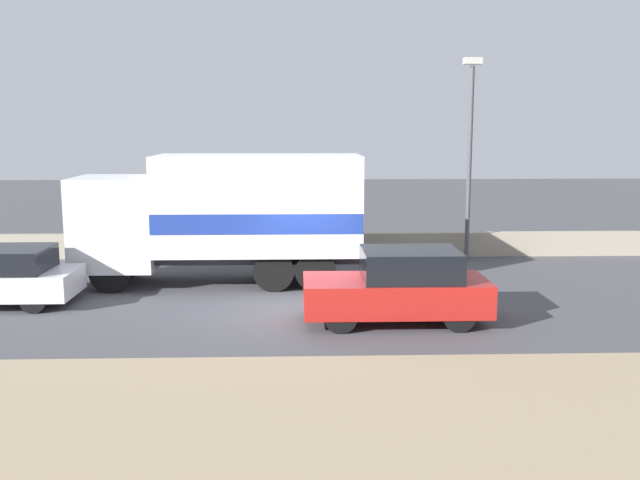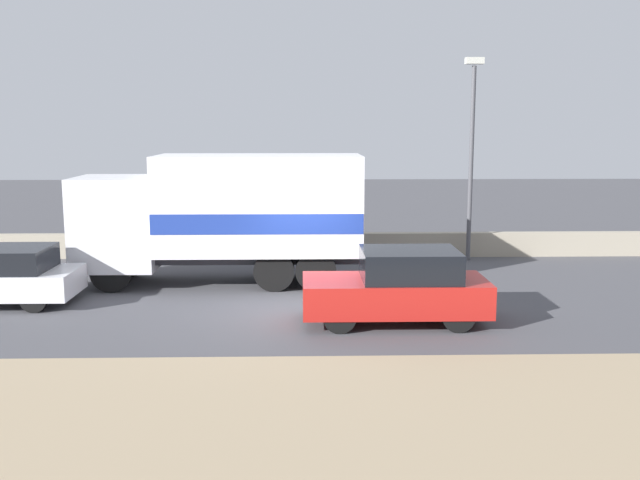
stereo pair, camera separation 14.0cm
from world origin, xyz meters
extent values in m
plane|color=#47474C|center=(0.00, 0.00, 0.00)|extent=(80.00, 80.00, 0.00)
cube|color=#9E896B|center=(0.00, -6.55, 0.02)|extent=(60.00, 5.54, 0.04)
cube|color=#A39984|center=(0.00, 6.55, 0.40)|extent=(60.00, 0.35, 0.79)
cylinder|color=#4C4C51|center=(5.16, 5.82, 3.06)|extent=(0.14, 0.14, 6.12)
cube|color=beige|center=(5.16, 5.82, 6.27)|extent=(0.56, 0.28, 0.20)
cube|color=silver|center=(-5.16, 2.63, 1.71)|extent=(2.17, 2.20, 2.46)
cube|color=black|center=(-6.23, 2.63, 2.20)|extent=(0.06, 1.87, 1.08)
cube|color=#2D2D33|center=(-1.33, 2.63, 0.77)|extent=(5.48, 1.30, 0.25)
cube|color=white|center=(-1.33, 2.63, 2.21)|extent=(5.48, 2.36, 2.63)
cube|color=navy|center=(-1.33, 2.63, 1.81)|extent=(5.46, 2.38, 0.53)
cylinder|color=black|center=(-5.16, 1.70, 0.54)|extent=(1.07, 0.28, 1.07)
cylinder|color=black|center=(-5.16, 3.56, 0.54)|extent=(1.07, 0.28, 1.07)
cylinder|color=black|center=(0.17, 1.70, 0.54)|extent=(1.07, 0.28, 1.07)
cylinder|color=black|center=(0.17, 3.56, 0.54)|extent=(1.07, 0.28, 1.07)
cylinder|color=black|center=(-0.92, 1.70, 0.54)|extent=(1.07, 0.28, 1.07)
cylinder|color=black|center=(-0.92, 3.56, 0.54)|extent=(1.07, 0.28, 1.07)
cube|color=#B21E19|center=(1.84, -1.38, 0.62)|extent=(4.03, 1.80, 0.72)
cube|color=black|center=(2.17, -1.38, 1.30)|extent=(2.10, 1.66, 0.65)
cylinder|color=black|center=(0.59, -2.16, 0.35)|extent=(0.70, 0.20, 0.70)
cylinder|color=black|center=(0.59, -0.60, 0.35)|extent=(0.70, 0.20, 0.70)
cylinder|color=black|center=(3.10, -2.16, 0.35)|extent=(0.70, 0.20, 0.70)
cylinder|color=black|center=(3.10, -0.60, 0.35)|extent=(0.70, 0.20, 0.70)
cube|color=black|center=(-7.34, 0.47, 1.12)|extent=(2.04, 1.66, 0.56)
cylinder|color=black|center=(-6.43, -0.31, 0.31)|extent=(0.62, 0.20, 0.62)
cylinder|color=black|center=(-6.43, 1.25, 0.31)|extent=(0.62, 0.20, 0.62)
camera|label=1|loc=(-0.33, -16.60, 4.34)|focal=40.00mm
camera|label=2|loc=(-0.19, -16.60, 4.34)|focal=40.00mm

